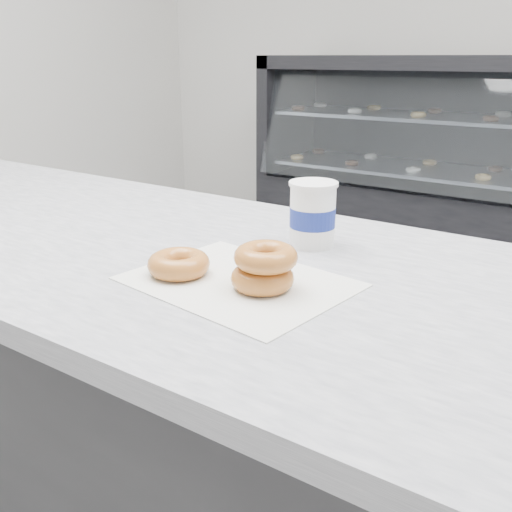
% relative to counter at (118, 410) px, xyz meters
% --- Properties ---
extents(ground, '(5.00, 5.00, 0.00)m').
position_rel_counter_xyz_m(ground, '(0.00, 0.60, -0.45)').
color(ground, gray).
rests_on(ground, ground).
extents(counter, '(3.06, 0.76, 0.90)m').
position_rel_counter_xyz_m(counter, '(0.00, 0.00, 0.00)').
color(counter, '#333335').
rests_on(counter, ground).
extents(display_case, '(2.40, 0.74, 1.25)m').
position_rel_counter_xyz_m(display_case, '(0.00, 2.72, 0.04)').
color(display_case, black).
rests_on(display_case, ground).
extents(wax_paper, '(0.37, 0.30, 0.00)m').
position_rel_counter_xyz_m(wax_paper, '(0.42, -0.08, 0.45)').
color(wax_paper, silver).
rests_on(wax_paper, counter).
extents(donut_single, '(0.10, 0.10, 0.04)m').
position_rel_counter_xyz_m(donut_single, '(0.32, -0.11, 0.47)').
color(donut_single, '#CF7339').
rests_on(donut_single, wax_paper).
extents(donut_stack, '(0.11, 0.11, 0.07)m').
position_rel_counter_xyz_m(donut_stack, '(0.47, -0.08, 0.48)').
color(donut_stack, '#CF7339').
rests_on(donut_stack, wax_paper).
extents(coffee_cup, '(0.09, 0.09, 0.12)m').
position_rel_counter_xyz_m(coffee_cup, '(0.42, 0.15, 0.51)').
color(coffee_cup, white).
rests_on(coffee_cup, counter).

